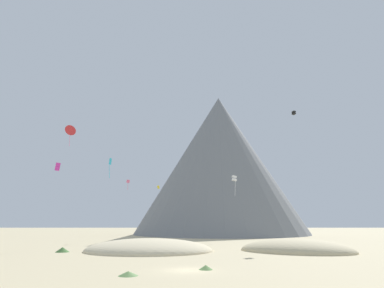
% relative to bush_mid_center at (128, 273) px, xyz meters
% --- Properties ---
extents(ground_plane, '(400.00, 400.00, 0.00)m').
position_rel_bush_mid_center_xyz_m(ground_plane, '(5.21, 3.39, -0.20)').
color(ground_plane, '#CCBA8E').
extents(dune_foreground_left, '(21.37, 18.12, 4.00)m').
position_rel_bush_mid_center_xyz_m(dune_foreground_left, '(-1.28, 24.65, -0.20)').
color(dune_foreground_left, beige).
rests_on(dune_foreground_left, ground_plane).
extents(dune_foreground_right, '(22.17, 20.38, 3.93)m').
position_rel_bush_mid_center_xyz_m(dune_foreground_right, '(22.34, 24.07, -0.20)').
color(dune_foreground_right, '#CCBA8E').
rests_on(dune_foreground_right, ground_plane).
extents(bush_mid_center, '(2.09, 2.09, 0.40)m').
position_rel_bush_mid_center_xyz_m(bush_mid_center, '(0.00, 0.00, 0.00)').
color(bush_mid_center, '#668C4C').
rests_on(bush_mid_center, ground_plane).
extents(bush_near_right, '(2.23, 2.23, 0.76)m').
position_rel_bush_mid_center_xyz_m(bush_near_right, '(-14.59, 23.01, 0.18)').
color(bush_near_right, '#477238').
rests_on(bush_near_right, ground_plane).
extents(bush_ridge_crest, '(1.99, 1.99, 0.45)m').
position_rel_bush_mid_center_xyz_m(bush_ridge_crest, '(7.10, 3.86, 0.02)').
color(bush_ridge_crest, '#668C4C').
rests_on(bush_ridge_crest, ground_plane).
extents(rock_massif, '(65.17, 65.17, 52.00)m').
position_rel_bush_mid_center_xyz_m(rock_massif, '(15.26, 93.05, 24.17)').
color(rock_massif, slate).
rests_on(rock_massif, ground_plane).
extents(kite_magenta_low, '(0.86, 0.39, 1.44)m').
position_rel_bush_mid_center_xyz_m(kite_magenta_low, '(-17.18, 24.63, 13.56)').
color(kite_magenta_low, '#D1339E').
extents(kite_yellow_low, '(0.82, 0.70, 0.94)m').
position_rel_bush_mid_center_xyz_m(kite_yellow_low, '(-3.25, 57.68, 13.28)').
color(kite_yellow_low, yellow).
extents(kite_cyan_mid, '(0.52, 0.58, 4.32)m').
position_rel_bush_mid_center_xyz_m(kite_cyan_mid, '(-11.92, 39.37, 16.46)').
color(kite_cyan_mid, '#33BCDB').
extents(kite_rainbow_mid, '(0.96, 0.46, 2.71)m').
position_rel_bush_mid_center_xyz_m(kite_rainbow_mid, '(-10.96, 55.49, 14.31)').
color(kite_rainbow_mid, '#E5668C').
extents(kite_black_high, '(1.11, 1.12, 0.97)m').
position_rel_bush_mid_center_xyz_m(kite_black_high, '(31.76, 49.95, 31.49)').
color(kite_black_high, black).
extents(kite_white_mid, '(1.30, 1.22, 5.20)m').
position_rel_bush_mid_center_xyz_m(kite_white_mid, '(16.40, 52.85, 15.01)').
color(kite_white_mid, white).
extents(kite_red_mid, '(2.31, 2.11, 4.72)m').
position_rel_bush_mid_center_xyz_m(kite_red_mid, '(-20.79, 38.56, 23.71)').
color(kite_red_mid, red).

